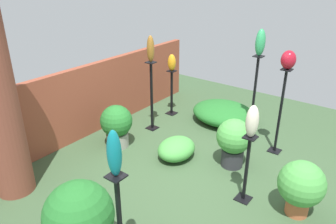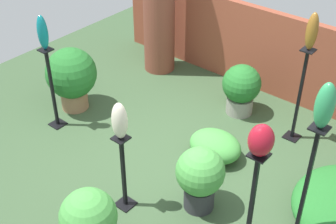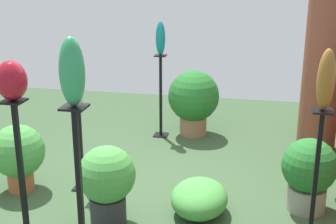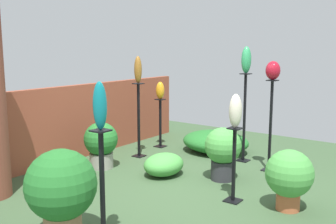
{
  "view_description": "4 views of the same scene",
  "coord_description": "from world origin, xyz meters",
  "px_view_note": "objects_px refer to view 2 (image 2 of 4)",
  "views": [
    {
      "loc": [
        -3.51,
        -2.25,
        2.92
      ],
      "look_at": [
        -0.28,
        0.22,
        1.09
      ],
      "focal_mm": 35.0,
      "sensor_mm": 36.0,
      "label": 1
    },
    {
      "loc": [
        2.75,
        -3.5,
        3.93
      ],
      "look_at": [
        -0.18,
        0.05,
        0.72
      ],
      "focal_mm": 50.0,
      "sensor_mm": 36.0,
      "label": 2
    },
    {
      "loc": [
        4.41,
        0.96,
        2.41
      ],
      "look_at": [
        -0.21,
        0.04,
        0.9
      ],
      "focal_mm": 50.0,
      "sensor_mm": 36.0,
      "label": 3
    },
    {
      "loc": [
        -4.4,
        -3.08,
        1.97
      ],
      "look_at": [
        0.23,
        0.35,
        1.01
      ],
      "focal_mm": 42.0,
      "sensor_mm": 36.0,
      "label": 4
    }
  ],
  "objects_px": {
    "pedestal_jade": "(304,196)",
    "potted_plant_mid_left": "(200,176)",
    "pedestal_ruby": "(249,220)",
    "art_vase_bronze": "(312,31)",
    "potted_plant_front_right": "(241,88)",
    "art_vase_teal": "(43,33)",
    "potted_plant_near_pillar": "(89,219)",
    "pedestal_teal": "(53,92)",
    "art_vase_ivory": "(120,121)",
    "potted_plant_walkway_edge": "(71,76)",
    "pedestal_bronze": "(299,99)",
    "pedestal_ivory": "(124,176)",
    "art_vase_jade": "(325,106)",
    "art_vase_ruby": "(261,140)"
  },
  "relations": [
    {
      "from": "pedestal_jade",
      "to": "potted_plant_mid_left",
      "type": "xyz_separation_m",
      "value": [
        -1.09,
        -0.18,
        -0.25
      ]
    },
    {
      "from": "pedestal_ruby",
      "to": "art_vase_bronze",
      "type": "xyz_separation_m",
      "value": [
        -0.61,
        2.22,
        0.9
      ]
    },
    {
      "from": "pedestal_ruby",
      "to": "potted_plant_front_right",
      "type": "relative_size",
      "value": 1.92
    },
    {
      "from": "pedestal_ruby",
      "to": "art_vase_teal",
      "type": "relative_size",
      "value": 3.16
    },
    {
      "from": "potted_plant_near_pillar",
      "to": "potted_plant_front_right",
      "type": "bearing_deg",
      "value": 93.1
    },
    {
      "from": "pedestal_teal",
      "to": "art_vase_ivory",
      "type": "xyz_separation_m",
      "value": [
        1.81,
        -0.5,
        0.64
      ]
    },
    {
      "from": "pedestal_jade",
      "to": "potted_plant_walkway_edge",
      "type": "distance_m",
      "value": 3.71
    },
    {
      "from": "pedestal_bronze",
      "to": "potted_plant_near_pillar",
      "type": "height_order",
      "value": "pedestal_bronze"
    },
    {
      "from": "pedestal_bronze",
      "to": "pedestal_ivory",
      "type": "bearing_deg",
      "value": -110.5
    },
    {
      "from": "pedestal_bronze",
      "to": "potted_plant_front_right",
      "type": "distance_m",
      "value": 0.91
    },
    {
      "from": "pedestal_jade",
      "to": "potted_plant_near_pillar",
      "type": "xyz_separation_m",
      "value": [
        -1.58,
        -1.36,
        -0.28
      ]
    },
    {
      "from": "pedestal_ruby",
      "to": "pedestal_teal",
      "type": "xyz_separation_m",
      "value": [
        -3.3,
        0.37,
        -0.13
      ]
    },
    {
      "from": "art_vase_jade",
      "to": "pedestal_jade",
      "type": "bearing_deg",
      "value": -90.0
    },
    {
      "from": "potted_plant_front_right",
      "to": "potted_plant_mid_left",
      "type": "distance_m",
      "value": 2.0
    },
    {
      "from": "pedestal_teal",
      "to": "potted_plant_near_pillar",
      "type": "height_order",
      "value": "pedestal_teal"
    },
    {
      "from": "art_vase_ivory",
      "to": "potted_plant_mid_left",
      "type": "xyz_separation_m",
      "value": [
        0.66,
        0.52,
        -0.73
      ]
    },
    {
      "from": "pedestal_bronze",
      "to": "potted_plant_walkway_edge",
      "type": "relative_size",
      "value": 1.4
    },
    {
      "from": "art_vase_ivory",
      "to": "art_vase_ruby",
      "type": "height_order",
      "value": "art_vase_ruby"
    },
    {
      "from": "pedestal_teal",
      "to": "art_vase_ruby",
      "type": "bearing_deg",
      "value": -6.47
    },
    {
      "from": "pedestal_teal",
      "to": "potted_plant_walkway_edge",
      "type": "height_order",
      "value": "pedestal_teal"
    },
    {
      "from": "art_vase_ivory",
      "to": "pedestal_jade",
      "type": "bearing_deg",
      "value": 21.9
    },
    {
      "from": "pedestal_ruby",
      "to": "potted_plant_walkway_edge",
      "type": "height_order",
      "value": "pedestal_ruby"
    },
    {
      "from": "art_vase_teal",
      "to": "potted_plant_near_pillar",
      "type": "xyz_separation_m",
      "value": [
        1.97,
        -1.16,
        -0.99
      ]
    },
    {
      "from": "pedestal_ruby",
      "to": "pedestal_jade",
      "type": "distance_m",
      "value": 0.63
    },
    {
      "from": "pedestal_teal",
      "to": "art_vase_jade",
      "type": "distance_m",
      "value": 3.76
    },
    {
      "from": "pedestal_jade",
      "to": "potted_plant_front_right",
      "type": "height_order",
      "value": "pedestal_jade"
    },
    {
      "from": "pedestal_bronze",
      "to": "potted_plant_mid_left",
      "type": "bearing_deg",
      "value": -96.92
    },
    {
      "from": "pedestal_bronze",
      "to": "art_vase_ruby",
      "type": "bearing_deg",
      "value": -74.6
    },
    {
      "from": "potted_plant_near_pillar",
      "to": "potted_plant_walkway_edge",
      "type": "height_order",
      "value": "potted_plant_walkway_edge"
    },
    {
      "from": "pedestal_ivory",
      "to": "art_vase_teal",
      "type": "height_order",
      "value": "art_vase_teal"
    },
    {
      "from": "pedestal_ruby",
      "to": "art_vase_bronze",
      "type": "height_order",
      "value": "art_vase_bronze"
    },
    {
      "from": "art_vase_ruby",
      "to": "art_vase_bronze",
      "type": "relative_size",
      "value": 0.61
    },
    {
      "from": "pedestal_teal",
      "to": "potted_plant_walkway_edge",
      "type": "xyz_separation_m",
      "value": [
        -0.14,
        0.45,
        -0.0
      ]
    },
    {
      "from": "pedestal_ruby",
      "to": "pedestal_bronze",
      "type": "distance_m",
      "value": 2.3
    },
    {
      "from": "pedestal_teal",
      "to": "art_vase_teal",
      "type": "distance_m",
      "value": 0.88
    },
    {
      "from": "pedestal_jade",
      "to": "potted_plant_mid_left",
      "type": "relative_size",
      "value": 1.92
    },
    {
      "from": "potted_plant_walkway_edge",
      "to": "pedestal_teal",
      "type": "bearing_deg",
      "value": -72.8
    },
    {
      "from": "pedestal_jade",
      "to": "potted_plant_walkway_edge",
      "type": "height_order",
      "value": "pedestal_jade"
    },
    {
      "from": "pedestal_ivory",
      "to": "pedestal_teal",
      "type": "xyz_separation_m",
      "value": [
        -1.81,
        0.5,
        0.11
      ]
    },
    {
      "from": "art_vase_bronze",
      "to": "potted_plant_mid_left",
      "type": "relative_size",
      "value": 0.6
    },
    {
      "from": "pedestal_teal",
      "to": "pedestal_jade",
      "type": "distance_m",
      "value": 3.56
    },
    {
      "from": "pedestal_bronze",
      "to": "art_vase_teal",
      "type": "relative_size",
      "value": 2.88
    },
    {
      "from": "pedestal_teal",
      "to": "art_vase_bronze",
      "type": "height_order",
      "value": "art_vase_bronze"
    },
    {
      "from": "art_vase_ivory",
      "to": "potted_plant_near_pillar",
      "type": "distance_m",
      "value": 1.01
    },
    {
      "from": "potted_plant_near_pillar",
      "to": "art_vase_bronze",
      "type": "bearing_deg",
      "value": 76.56
    },
    {
      "from": "pedestal_bronze",
      "to": "art_vase_ruby",
      "type": "xyz_separation_m",
      "value": [
        0.61,
        -2.22,
        0.99
      ]
    },
    {
      "from": "potted_plant_mid_left",
      "to": "potted_plant_walkway_edge",
      "type": "relative_size",
      "value": 0.83
    },
    {
      "from": "pedestal_ruby",
      "to": "potted_plant_front_right",
      "type": "xyz_separation_m",
      "value": [
        -1.5,
        2.27,
        -0.26
      ]
    },
    {
      "from": "art_vase_bronze",
      "to": "art_vase_jade",
      "type": "height_order",
      "value": "art_vase_jade"
    },
    {
      "from": "pedestal_bronze",
      "to": "potted_plant_walkway_edge",
      "type": "height_order",
      "value": "pedestal_bronze"
    }
  ]
}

